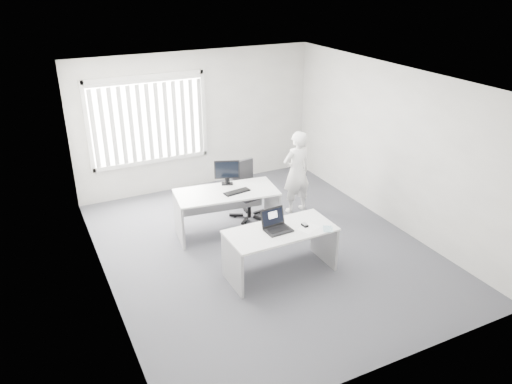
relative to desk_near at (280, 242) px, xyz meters
name	(u,v)px	position (x,y,z in m)	size (l,w,h in m)	color
ground	(263,249)	(0.09, 0.73, -0.53)	(6.00, 6.00, 0.00)	#56575E
wall_back	(197,121)	(0.09, 3.73, 0.87)	(5.00, 0.02, 2.80)	silver
wall_front	(394,266)	(0.09, -2.27, 0.87)	(5.00, 0.02, 2.80)	silver
wall_left	(98,201)	(-2.41, 0.73, 0.87)	(0.02, 6.00, 2.80)	silver
wall_right	(391,147)	(2.59, 0.73, 0.87)	(0.02, 6.00, 2.80)	silver
ceiling	(264,79)	(0.09, 0.73, 2.27)	(5.00, 6.00, 0.02)	silver
window	(148,120)	(-0.91, 3.69, 1.02)	(2.32, 0.06, 1.76)	silver
blinds	(149,123)	(-0.91, 3.63, 0.99)	(2.20, 0.10, 1.50)	silver
desk_near	(280,242)	(0.00, 0.00, 0.00)	(1.62, 0.77, 0.74)	silver
desk_far	(227,203)	(-0.22, 1.52, 0.03)	(1.81, 1.02, 0.78)	silver
office_chair	(248,200)	(0.37, 1.92, -0.20)	(0.70, 0.70, 1.06)	black
person	(297,172)	(1.28, 1.72, 0.26)	(0.58, 0.38, 1.58)	white
laptop	(279,222)	(-0.05, -0.02, 0.36)	(0.38, 0.34, 0.30)	black
paper_sheet	(309,228)	(0.40, -0.14, 0.21)	(0.30, 0.21, 0.00)	white
mouse	(305,225)	(0.37, -0.06, 0.23)	(0.06, 0.11, 0.05)	#B9B9BC
booklet	(328,229)	(0.63, -0.29, 0.21)	(0.14, 0.19, 0.01)	white
keyboard	(237,192)	(-0.07, 1.40, 0.26)	(0.46, 0.15, 0.02)	black
monitor	(227,172)	(-0.08, 1.80, 0.47)	(0.44, 0.13, 0.44)	black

